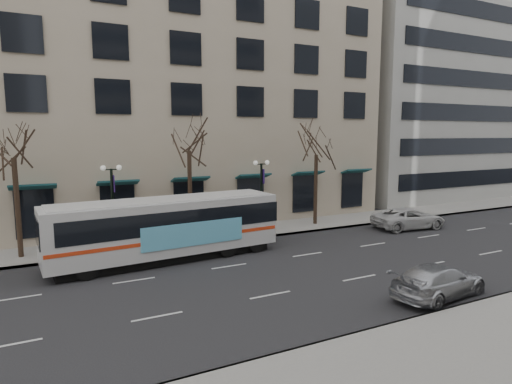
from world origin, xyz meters
TOP-DOWN VIEW (x-y plane):
  - ground at (0.00, 0.00)m, footprint 160.00×160.00m
  - sidewalk_far at (5.00, 9.00)m, footprint 80.00×4.00m
  - building_hotel at (-2.00, 21.00)m, footprint 40.00×20.00m
  - building_office at (32.00, 21.00)m, footprint 25.00×20.00m
  - tree_far_left at (-10.00, 8.80)m, footprint 3.60×3.60m
  - tree_far_mid at (0.00, 8.80)m, footprint 3.60×3.60m
  - tree_far_right at (10.00, 8.80)m, footprint 3.60×3.60m
  - lamp_post_left at (-4.99, 8.20)m, footprint 1.22×0.45m
  - lamp_post_right at (5.01, 8.20)m, footprint 1.22×0.45m
  - city_bus at (-2.55, 4.96)m, footprint 13.03×3.76m
  - silver_car at (6.46, -5.74)m, footprint 5.15×2.61m
  - white_pickup at (15.68, 4.80)m, footprint 5.82×3.21m

SIDE VIEW (x-z plane):
  - ground at x=0.00m, z-range 0.00..0.00m
  - sidewalk_far at x=5.00m, z-range 0.00..0.15m
  - silver_car at x=6.46m, z-range 0.00..1.43m
  - white_pickup at x=15.68m, z-range 0.00..1.54m
  - city_bus at x=-2.55m, z-range 0.16..3.65m
  - lamp_post_left at x=-4.99m, z-range 0.34..5.55m
  - lamp_post_right at x=5.01m, z-range 0.34..5.55m
  - tree_far_right at x=10.00m, z-range 2.39..10.45m
  - tree_far_left at x=-10.00m, z-range 2.53..10.87m
  - tree_far_mid at x=0.00m, z-range 2.63..11.18m
  - building_hotel at x=-2.00m, z-range 0.00..24.00m
  - building_office at x=32.00m, z-range 0.00..35.00m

